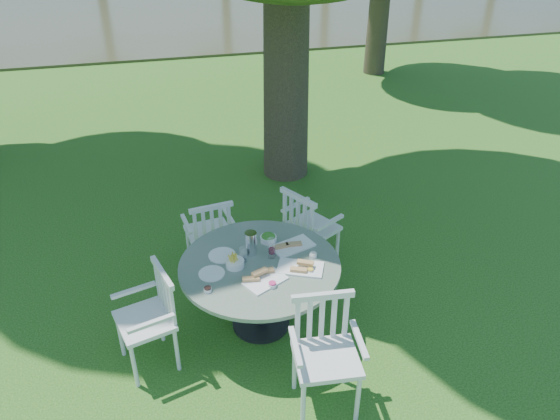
# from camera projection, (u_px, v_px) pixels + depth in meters

# --- Properties ---
(ground) EXTENTS (140.00, 140.00, 0.00)m
(ground) POSITION_uv_depth(u_px,v_px,m) (284.00, 287.00, 5.87)
(ground) COLOR #17440E
(ground) RESTS_ON ground
(table) EXTENTS (1.49, 1.49, 0.74)m
(table) POSITION_uv_depth(u_px,v_px,m) (260.00, 275.00, 5.06)
(table) COLOR black
(table) RESTS_ON ground
(chair_ne) EXTENTS (0.66, 0.67, 0.99)m
(chair_ne) POSITION_uv_depth(u_px,v_px,m) (305.00, 225.00, 5.84)
(chair_ne) COLOR silver
(chair_ne) RESTS_ON ground
(chair_nw) EXTENTS (0.52, 0.49, 0.91)m
(chair_nw) POSITION_uv_depth(u_px,v_px,m) (210.00, 231.00, 5.82)
(chair_nw) COLOR silver
(chair_nw) RESTS_ON ground
(chair_sw) EXTENTS (0.57, 0.59, 0.95)m
(chair_sw) POSITION_uv_depth(u_px,v_px,m) (154.00, 311.00, 4.71)
(chair_sw) COLOR silver
(chair_sw) RESTS_ON ground
(chair_se) EXTENTS (0.55, 0.52, 1.00)m
(chair_se) POSITION_uv_depth(u_px,v_px,m) (324.00, 343.00, 4.35)
(chair_se) COLOR silver
(chair_se) RESTS_ON ground
(tableware) EXTENTS (1.16, 0.87, 0.23)m
(tableware) POSITION_uv_depth(u_px,v_px,m) (260.00, 255.00, 5.03)
(tableware) COLOR white
(tableware) RESTS_ON table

